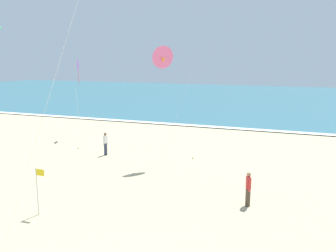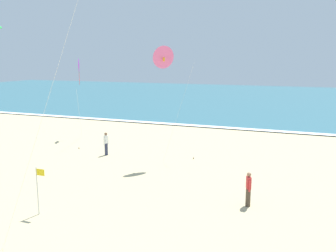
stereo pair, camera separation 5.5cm
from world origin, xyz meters
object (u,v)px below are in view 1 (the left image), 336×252
(bystander_red_top, at_px, (248,189))
(bystander_white_top, at_px, (105,144))
(kite_delta_rose_far, at_px, (163,57))
(lifeguard_flag, at_px, (38,186))
(kite_diamond_violet_near, at_px, (78,68))

(bystander_red_top, relative_size, bystander_white_top, 1.00)
(kite_delta_rose_far, xyz_separation_m, lifeguard_flag, (-1.87, -9.31, -5.40))
(bystander_red_top, xyz_separation_m, bystander_white_top, (-10.67, 5.46, 0.00))
(bystander_red_top, bearing_deg, lifeguard_flag, -152.55)
(kite_diamond_violet_near, distance_m, bystander_white_top, 8.38)
(bystander_red_top, bearing_deg, kite_diamond_violet_near, 147.98)
(bystander_white_top, xyz_separation_m, lifeguard_flag, (2.56, -9.67, 0.45))
(kite_diamond_violet_near, bearing_deg, lifeguard_flag, -61.46)
(kite_delta_rose_far, relative_size, bystander_red_top, 4.64)
(bystander_red_top, height_order, bystander_white_top, same)
(bystander_red_top, bearing_deg, kite_delta_rose_far, 140.74)
(kite_diamond_violet_near, height_order, lifeguard_flag, kite_diamond_violet_near)
(lifeguard_flag, bearing_deg, bystander_white_top, 104.82)
(kite_diamond_violet_near, relative_size, kite_delta_rose_far, 0.90)
(kite_diamond_violet_near, xyz_separation_m, bystander_red_top, (15.76, -9.85, -5.01))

